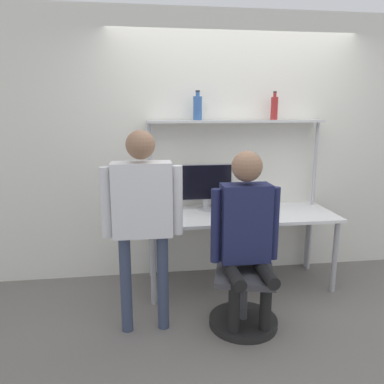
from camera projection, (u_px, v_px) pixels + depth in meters
name	position (u px, v px, depth m)	size (l,w,h in m)	color
ground_plane	(248.00, 301.00, 3.47)	(12.00, 12.00, 0.00)	slate
wall_back	(232.00, 147.00, 3.92)	(8.00, 0.06, 2.70)	silver
desk	(240.00, 220.00, 3.69)	(1.85, 0.72, 0.74)	white
shelf_unit	(236.00, 145.00, 3.76)	(1.76, 0.24, 1.64)	silver
monitor	(206.00, 185.00, 3.76)	(0.54, 0.19, 0.47)	#B7B7BC
laptop	(234.00, 210.00, 3.53)	(0.32, 0.26, 0.25)	#333338
cell_phone	(262.00, 217.00, 3.51)	(0.07, 0.15, 0.01)	silver
office_chair	(244.00, 291.00, 3.07)	(0.56, 0.56, 0.92)	black
person_seated	(246.00, 227.00, 2.90)	(0.55, 0.48, 1.44)	black
person_standing	(142.00, 207.00, 2.82)	(0.61, 0.22, 1.60)	#38425B
bottle_red	(274.00, 108.00, 3.73)	(0.07, 0.07, 0.28)	maroon
bottle_blue	(198.00, 108.00, 3.63)	(0.09, 0.09, 0.28)	#335999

